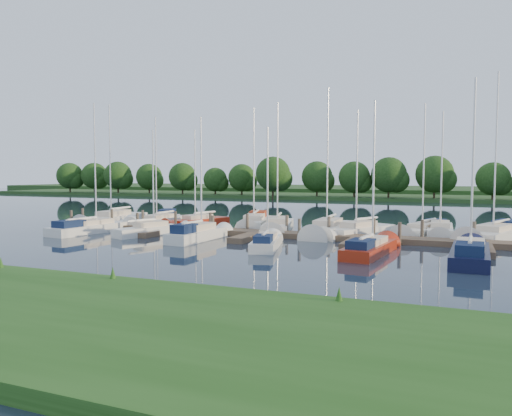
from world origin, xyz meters
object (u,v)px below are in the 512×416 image
at_px(sailboat_n_0, 113,220).
at_px(motorboat, 166,219).
at_px(sailboat_s_2, 198,236).
at_px(dock, 257,234).
at_px(sailboat_n_5, 278,228).

height_order(sailboat_n_0, motorboat, sailboat_n_0).
bearing_deg(sailboat_s_2, sailboat_n_0, 153.27).
distance_m(dock, motorboat, 14.92).
xyz_separation_m(dock, motorboat, (-13.01, 7.30, 0.14)).
relative_size(dock, motorboat, 7.29).
xyz_separation_m(motorboat, sailboat_s_2, (9.75, -10.88, 0.01)).
distance_m(sailboat_n_0, sailboat_n_5, 17.37).
bearing_deg(sailboat_n_5, motorboat, -26.67).
bearing_deg(dock, sailboat_n_0, 165.98).
xyz_separation_m(sailboat_n_0, motorboat, (4.26, 2.99, 0.06)).
xyz_separation_m(sailboat_n_5, sailboat_s_2, (-3.37, -7.92, 0.07)).
height_order(dock, motorboat, motorboat).
bearing_deg(motorboat, dock, 134.26).
xyz_separation_m(dock, sailboat_n_5, (0.11, 4.34, 0.08)).
bearing_deg(sailboat_n_0, sailboat_n_5, 177.13).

